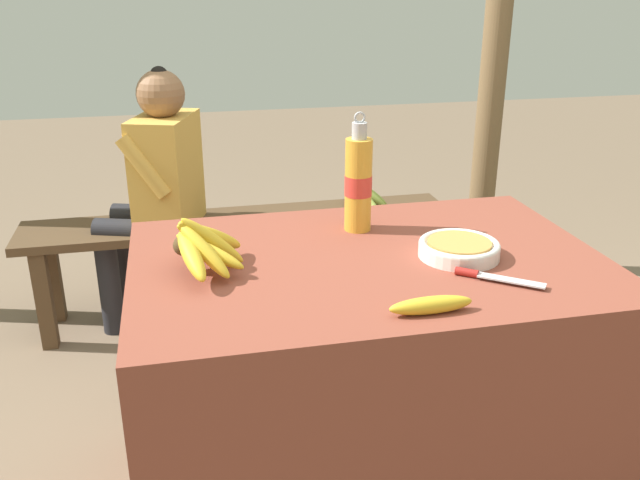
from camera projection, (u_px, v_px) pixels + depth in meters
name	position (u px, v px, depth m)	size (l,w,h in m)	color
market_counter	(365.00, 379.00, 1.88)	(1.21, 0.81, 0.73)	brown
banana_bunch_ripe	(201.00, 242.00, 1.66)	(0.19, 0.34, 0.15)	#4C381E
serving_bowl	(459.00, 248.00, 1.74)	(0.21, 0.21, 0.04)	white
water_bottle	(358.00, 183.00, 1.89)	(0.08, 0.08, 0.34)	gold
loose_banana_front	(431.00, 305.00, 1.45)	(0.19, 0.04, 0.04)	gold
knife	(486.00, 276.00, 1.62)	(0.18, 0.15, 0.02)	#BCBCC1
wooden_bench	(242.00, 233.00, 2.89)	(1.81, 0.32, 0.45)	#4C3823
seated_vendor	(156.00, 182.00, 2.71)	(0.47, 0.43, 1.09)	#232328
banana_bunch_green	(362.00, 195.00, 2.94)	(0.18, 0.32, 0.14)	#4C381E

